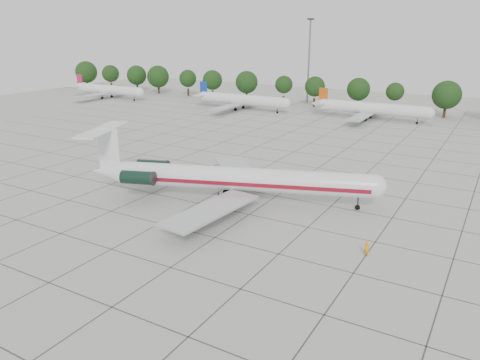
{
  "coord_description": "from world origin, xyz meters",
  "views": [
    {
      "loc": [
        26.69,
        -48.24,
        22.55
      ],
      "look_at": [
        -2.74,
        2.4,
        3.5
      ],
      "focal_mm": 35.0,
      "sensor_mm": 36.0,
      "label": 1
    }
  ],
  "objects": [
    {
      "name": "tree_line",
      "position": [
        -11.68,
        85.0,
        5.98
      ],
      "size": [
        249.86,
        8.44,
        10.22
      ],
      "color": "#332114",
      "rests_on": "ground"
    },
    {
      "name": "apron_joints",
      "position": [
        0.0,
        15.0,
        0.01
      ],
      "size": [
        170.0,
        170.0,
        0.02
      ],
      "primitive_type": "cube",
      "color": "#383838",
      "rests_on": "ground"
    },
    {
      "name": "ground",
      "position": [
        0.0,
        0.0,
        0.0
      ],
      "size": [
        260.0,
        260.0,
        0.0
      ],
      "primitive_type": "plane",
      "color": "#ABABA3",
      "rests_on": "ground"
    },
    {
      "name": "bg_airliner_b",
      "position": [
        -40.71,
        68.74,
        2.91
      ],
      "size": [
        28.24,
        27.2,
        7.4
      ],
      "color": "silver",
      "rests_on": "ground"
    },
    {
      "name": "ground_crew",
      "position": [
        16.01,
        -3.77,
        0.83
      ],
      "size": [
        0.61,
        0.4,
        1.65
      ],
      "primitive_type": "imported",
      "rotation": [
        0.0,
        0.0,
        3.13
      ],
      "color": "orange",
      "rests_on": "ground"
    },
    {
      "name": "main_airliner",
      "position": [
        -4.98,
        2.69,
        3.35
      ],
      "size": [
        39.34,
        29.92,
        9.47
      ],
      "rotation": [
        0.0,
        0.0,
        0.34
      ],
      "color": "silver",
      "rests_on": "ground"
    },
    {
      "name": "bg_airliner_c",
      "position": [
        -4.17,
        72.19,
        2.91
      ],
      "size": [
        28.24,
        27.2,
        7.4
      ],
      "color": "silver",
      "rests_on": "ground"
    },
    {
      "name": "bg_airliner_a",
      "position": [
        -91.09,
        66.33,
        2.91
      ],
      "size": [
        28.24,
        27.2,
        7.4
      ],
      "color": "silver",
      "rests_on": "ground"
    },
    {
      "name": "floodlight_mast",
      "position": [
        -30.0,
        92.0,
        14.28
      ],
      "size": [
        1.6,
        1.6,
        25.45
      ],
      "color": "slate",
      "rests_on": "ground"
    }
  ]
}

